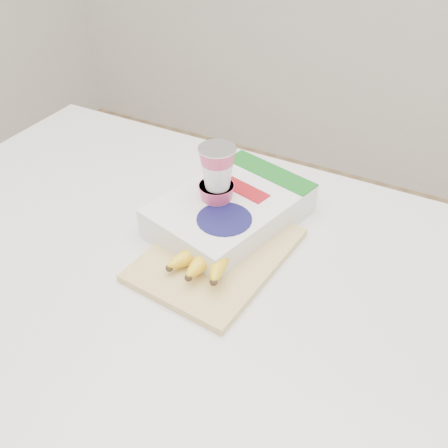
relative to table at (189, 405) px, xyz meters
The scene contains 6 objects.
room 0.86m from the table, ahead, with size 4.00×4.00×4.00m.
table is the anchor object (origin of this frame).
cutting_board 0.50m from the table, 36.13° to the left, with size 0.23×0.31×0.02m, color #E2C07C.
bananas 0.53m from the table, 15.90° to the left, with size 0.13×0.17×0.06m.
yogurt_stack 0.60m from the table, 83.99° to the left, with size 0.07×0.07×0.17m.
cereal_box 0.54m from the table, 76.69° to the left, with size 0.28×0.35×0.07m.
Camera 1 is at (0.40, -0.57, 1.61)m, focal length 40.00 mm.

